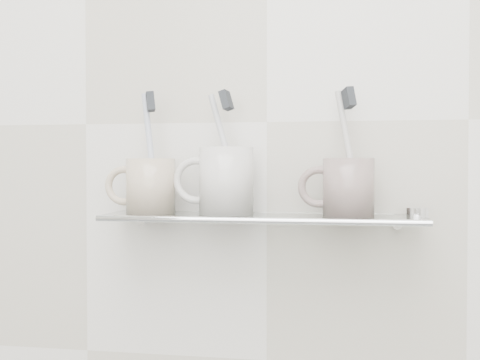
% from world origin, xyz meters
% --- Properties ---
extents(wall_back, '(2.50, 0.00, 2.50)m').
position_xyz_m(wall_back, '(0.00, 1.10, 1.25)').
color(wall_back, silver).
rests_on(wall_back, ground).
extents(shelf_glass, '(0.50, 0.12, 0.01)m').
position_xyz_m(shelf_glass, '(0.00, 1.04, 1.10)').
color(shelf_glass, silver).
rests_on(shelf_glass, wall_back).
extents(shelf_rail, '(0.50, 0.01, 0.01)m').
position_xyz_m(shelf_rail, '(0.00, 0.98, 1.10)').
color(shelf_rail, silver).
rests_on(shelf_rail, shelf_glass).
extents(bracket_left, '(0.02, 0.03, 0.02)m').
position_xyz_m(bracket_left, '(-0.21, 1.09, 1.09)').
color(bracket_left, silver).
rests_on(bracket_left, wall_back).
extents(bracket_right, '(0.02, 0.03, 0.02)m').
position_xyz_m(bracket_right, '(0.21, 1.09, 1.09)').
color(bracket_right, silver).
rests_on(bracket_right, wall_back).
extents(mug_left, '(0.10, 0.10, 0.09)m').
position_xyz_m(mug_left, '(-0.18, 1.04, 1.14)').
color(mug_left, beige).
rests_on(mug_left, shelf_glass).
extents(mug_left_handle, '(0.07, 0.01, 0.07)m').
position_xyz_m(mug_left_handle, '(-0.23, 1.04, 1.14)').
color(mug_left_handle, beige).
rests_on(mug_left_handle, mug_left).
extents(toothbrush_left, '(0.04, 0.03, 0.19)m').
position_xyz_m(toothbrush_left, '(-0.18, 1.04, 1.20)').
color(toothbrush_left, '#AFBBD9').
rests_on(toothbrush_left, mug_left).
extents(bristles_left, '(0.02, 0.03, 0.03)m').
position_xyz_m(bristles_left, '(-0.18, 1.04, 1.28)').
color(bristles_left, '#272B2F').
rests_on(bristles_left, toothbrush_left).
extents(mug_center, '(0.11, 0.11, 0.11)m').
position_xyz_m(mug_center, '(-0.06, 1.04, 1.15)').
color(mug_center, silver).
rests_on(mug_center, shelf_glass).
extents(mug_center_handle, '(0.08, 0.01, 0.08)m').
position_xyz_m(mug_center_handle, '(-0.11, 1.04, 1.15)').
color(mug_center_handle, silver).
rests_on(mug_center_handle, mug_center).
extents(toothbrush_center, '(0.07, 0.04, 0.18)m').
position_xyz_m(toothbrush_center, '(-0.06, 1.04, 1.20)').
color(toothbrush_center, '#B8B8BB').
rests_on(toothbrush_center, mug_center).
extents(bristles_center, '(0.02, 0.03, 0.03)m').
position_xyz_m(bristles_center, '(-0.06, 1.04, 1.28)').
color(bristles_center, '#272B2F').
rests_on(bristles_center, toothbrush_center).
extents(mug_right, '(0.08, 0.08, 0.09)m').
position_xyz_m(mug_right, '(0.13, 1.04, 1.14)').
color(mug_right, silver).
rests_on(mug_right, shelf_glass).
extents(mug_right_handle, '(0.07, 0.01, 0.07)m').
position_xyz_m(mug_right_handle, '(0.09, 1.04, 1.14)').
color(mug_right_handle, silver).
rests_on(mug_right_handle, mug_right).
extents(toothbrush_right, '(0.05, 0.05, 0.19)m').
position_xyz_m(toothbrush_right, '(0.13, 1.04, 1.20)').
color(toothbrush_right, '#BDB6A7').
rests_on(toothbrush_right, mug_right).
extents(bristles_right, '(0.02, 0.03, 0.04)m').
position_xyz_m(bristles_right, '(0.13, 1.04, 1.28)').
color(bristles_right, '#272B2F').
rests_on(bristles_right, toothbrush_right).
extents(chrome_cap, '(0.03, 0.03, 0.01)m').
position_xyz_m(chrome_cap, '(0.24, 1.04, 1.11)').
color(chrome_cap, silver).
rests_on(chrome_cap, shelf_glass).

